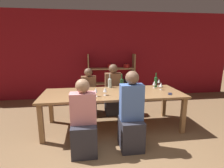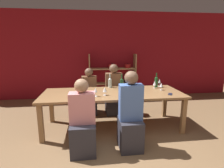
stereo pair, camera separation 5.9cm
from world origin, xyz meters
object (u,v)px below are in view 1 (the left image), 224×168
(dining_table, at_px, (113,96))
(wine_bottle_dark, at_px, (156,81))
(wine_glass_red_a, at_px, (96,90))
(wine_glass_empty_c, at_px, (161,85))
(person_far_a, at_px, (113,95))
(wine_glass_red_c, at_px, (105,90))
(cell_phone, at_px, (170,94))
(mixing_bowl, at_px, (131,91))
(person_near_b, at_px, (84,126))
(wine_glass_red_b, at_px, (154,83))
(wine_glass_white_a, at_px, (82,88))
(person_far_b, at_px, (89,97))
(person_near_a, at_px, (131,120))
(shelf_unit, at_px, (112,81))
(wine_glass_empty_a, at_px, (159,81))
(wine_bottle_green, at_px, (122,84))
(wine_bottle_amber, at_px, (110,82))
(wine_glass_empty_b, at_px, (133,83))

(dining_table, xyz_separation_m, wine_bottle_dark, (1.03, 0.35, 0.20))
(wine_glass_red_a, relative_size, wine_glass_empty_c, 1.08)
(dining_table, distance_m, person_far_a, 0.83)
(wine_glass_red_a, xyz_separation_m, wine_glass_red_c, (0.17, 0.06, -0.01))
(cell_phone, bearing_deg, mixing_bowl, 172.84)
(mixing_bowl, distance_m, wine_glass_red_c, 0.51)
(mixing_bowl, height_order, wine_glass_red_c, wine_glass_red_c)
(person_far_a, height_order, person_near_b, person_far_a)
(person_near_b, bearing_deg, wine_glass_red_b, 34.09)
(wine_glass_red_a, xyz_separation_m, wine_glass_empty_c, (1.38, 0.31, -0.01))
(mixing_bowl, distance_m, person_near_b, 1.14)
(wine_glass_white_a, xyz_separation_m, person_far_b, (0.13, 0.93, -0.46))
(mixing_bowl, distance_m, person_near_a, 0.69)
(wine_glass_red_b, xyz_separation_m, wine_glass_red_c, (-1.13, -0.43, -0.01))
(wine_glass_red_c, bearing_deg, person_far_b, 106.29)
(shelf_unit, distance_m, person_near_a, 2.85)
(mixing_bowl, xyz_separation_m, person_far_b, (-0.80, 1.02, -0.39))
(dining_table, xyz_separation_m, cell_phone, (1.08, -0.28, 0.08))
(wine_glass_empty_a, xyz_separation_m, person_near_a, (-0.94, -1.16, -0.39))
(mixing_bowl, distance_m, wine_glass_white_a, 0.93)
(wine_glass_white_a, relative_size, wine_glass_empty_c, 1.24)
(wine_glass_empty_a, xyz_separation_m, wine_glass_empty_c, (-0.09, -0.32, -0.02))
(wine_bottle_green, height_order, wine_glass_red_b, wine_bottle_green)
(cell_phone, distance_m, person_far_a, 1.46)
(wine_glass_white_a, xyz_separation_m, wine_glass_red_a, (0.25, -0.14, -0.02))
(wine_glass_red_c, height_order, person_far_b, person_far_b)
(dining_table, distance_m, person_near_a, 0.81)
(wine_glass_red_b, xyz_separation_m, person_near_b, (-1.52, -1.03, -0.42))
(wine_bottle_amber, xyz_separation_m, wine_glass_white_a, (-0.59, -0.53, 0.02))
(wine_bottle_dark, height_order, cell_phone, wine_bottle_dark)
(wine_glass_empty_b, distance_m, wine_glass_empty_c, 0.58)
(shelf_unit, relative_size, person_far_b, 1.29)
(wine_bottle_dark, bearing_deg, wine_glass_empty_a, 23.36)
(shelf_unit, height_order, wine_glass_red_a, shelf_unit)
(wine_glass_empty_a, bearing_deg, person_near_a, -129.01)
(shelf_unit, relative_size, wine_bottle_amber, 4.66)
(wine_glass_red_c, bearing_deg, wine_glass_empty_c, 11.57)
(mixing_bowl, height_order, person_near_a, person_near_a)
(mixing_bowl, relative_size, wine_glass_red_c, 2.17)
(wine_glass_red_b, distance_m, person_near_b, 1.89)
(dining_table, height_order, wine_glass_empty_a, wine_glass_empty_a)
(shelf_unit, height_order, wine_glass_empty_b, shelf_unit)
(wine_glass_empty_a, distance_m, person_far_a, 1.15)
(wine_glass_empty_b, bearing_deg, wine_glass_red_b, -5.01)
(wine_glass_empty_c, bearing_deg, wine_glass_empty_a, 74.24)
(wine_bottle_amber, relative_size, wine_glass_red_c, 2.08)
(wine_glass_white_a, relative_size, wine_glass_red_c, 1.24)
(wine_glass_empty_b, xyz_separation_m, person_near_b, (-1.06, -1.07, -0.42))
(wine_bottle_dark, xyz_separation_m, wine_glass_red_c, (-1.20, -0.52, -0.03))
(wine_glass_red_c, bearing_deg, wine_glass_white_a, 169.54)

